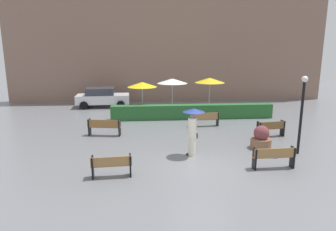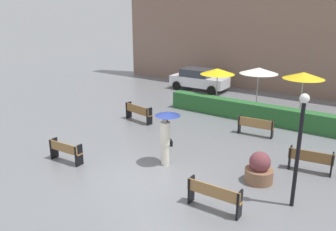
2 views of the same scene
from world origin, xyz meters
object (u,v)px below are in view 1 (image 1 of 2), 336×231
(bench_far_right, at_px, (271,128))
(patio_umbrella_yellow_far, at_px, (210,80))
(bench_near_right, at_px, (274,156))
(lamp_post, at_px, (302,106))
(patio_umbrella_yellow, at_px, (142,85))
(parked_car, at_px, (102,97))
(planter_pot, at_px, (261,139))
(bench_back_row, at_px, (205,118))
(bench_near_left, at_px, (112,165))
(pedestrian_with_umbrella, at_px, (193,126))
(bench_far_left, at_px, (104,126))
(patio_umbrella_white, at_px, (172,81))

(bench_far_right, height_order, patio_umbrella_yellow_far, patio_umbrella_yellow_far)
(bench_near_right, xyz_separation_m, lamp_post, (1.85, 1.62, 1.67))
(patio_umbrella_yellow, distance_m, parked_car, 4.94)
(lamp_post, bearing_deg, planter_pot, 147.82)
(bench_back_row, relative_size, planter_pot, 1.54)
(bench_far_right, height_order, patio_umbrella_yellow, patio_umbrella_yellow)
(parked_car, bearing_deg, bench_near_left, -81.36)
(bench_far_right, distance_m, lamp_post, 3.18)
(lamp_post, bearing_deg, patio_umbrella_yellow_far, 103.93)
(bench_back_row, relative_size, bench_near_right, 1.01)
(pedestrian_with_umbrella, bearing_deg, lamp_post, -1.83)
(pedestrian_with_umbrella, relative_size, planter_pot, 1.92)
(patio_umbrella_yellow_far, height_order, parked_car, patio_umbrella_yellow_far)
(bench_near_right, height_order, bench_far_left, bench_far_left)
(pedestrian_with_umbrella, bearing_deg, patio_umbrella_yellow, 104.85)
(bench_near_right, relative_size, patio_umbrella_white, 0.68)
(bench_far_left, relative_size, planter_pot, 1.65)
(patio_umbrella_yellow, bearing_deg, bench_far_left, -112.98)
(lamp_post, relative_size, patio_umbrella_yellow_far, 1.36)
(bench_far_left, distance_m, planter_pot, 8.24)
(patio_umbrella_yellow_far, bearing_deg, parked_car, 159.14)
(patio_umbrella_yellow, bearing_deg, bench_near_left, -96.20)
(patio_umbrella_white, xyz_separation_m, patio_umbrella_yellow_far, (2.66, -0.57, 0.09))
(planter_pot, height_order, patio_umbrella_yellow, patio_umbrella_yellow)
(bench_far_right, bearing_deg, patio_umbrella_white, 124.84)
(planter_pot, relative_size, patio_umbrella_yellow_far, 0.43)
(patio_umbrella_white, xyz_separation_m, parked_car, (-5.46, 2.52, -1.53))
(bench_far_right, xyz_separation_m, parked_car, (-10.19, 9.32, 0.31))
(bench_near_right, bearing_deg, patio_umbrella_yellow_far, 91.97)
(lamp_post, distance_m, patio_umbrella_white, 10.66)
(lamp_post, relative_size, parked_car, 0.83)
(bench_far_left, bearing_deg, bench_far_right, -5.95)
(planter_pot, bearing_deg, bench_near_left, -157.54)
(bench_back_row, bearing_deg, parked_car, 136.13)
(patio_umbrella_white, bearing_deg, bench_near_right, -74.76)
(bench_near_left, distance_m, lamp_post, 8.61)
(bench_near_left, relative_size, patio_umbrella_yellow, 0.64)
(bench_back_row, distance_m, pedestrian_with_umbrella, 5.35)
(bench_back_row, distance_m, patio_umbrella_white, 4.95)
(bench_back_row, distance_m, patio_umbrella_yellow_far, 4.31)
(patio_umbrella_yellow, bearing_deg, pedestrian_with_umbrella, -75.15)
(bench_near_left, bearing_deg, pedestrian_with_umbrella, 31.78)
(patio_umbrella_white, bearing_deg, patio_umbrella_yellow, -157.36)
(bench_far_right, bearing_deg, bench_near_right, -111.58)
(bench_back_row, xyz_separation_m, pedestrian_with_umbrella, (-1.61, -5.03, 0.87))
(bench_near_left, height_order, patio_umbrella_yellow_far, patio_umbrella_yellow_far)
(bench_back_row, distance_m, bench_far_left, 6.13)
(bench_back_row, height_order, lamp_post, lamp_post)
(bench_far_left, height_order, patio_umbrella_yellow, patio_umbrella_yellow)
(bench_far_left, relative_size, bench_near_left, 1.21)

